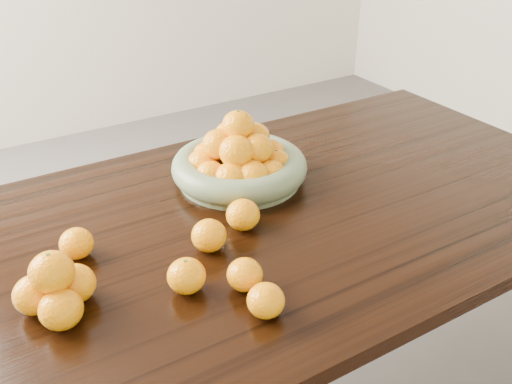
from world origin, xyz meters
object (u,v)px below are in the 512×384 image
dining_table (251,246)px  fruit_bowl (239,162)px  loose_orange_0 (186,276)px  orange_pyramid (56,289)px

dining_table → fruit_bowl: bearing=68.9°
dining_table → loose_orange_0: (-0.26, -0.18, 0.13)m
fruit_bowl → orange_pyramid: (-0.57, -0.29, -0.00)m
orange_pyramid → loose_orange_0: bearing=-16.7°
orange_pyramid → loose_orange_0: size_ratio=2.00×
orange_pyramid → dining_table: bearing=11.9°
dining_table → fruit_bowl: fruit_bowl is taller
fruit_bowl → loose_orange_0: fruit_bowl is taller
orange_pyramid → loose_orange_0: orange_pyramid is taller
orange_pyramid → loose_orange_0: 0.25m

